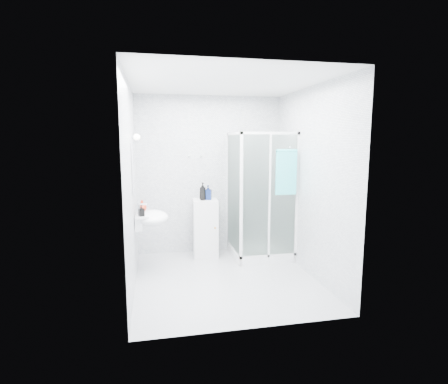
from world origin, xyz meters
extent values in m
cube|color=silver|center=(0.00, 0.00, 1.30)|extent=(2.40, 2.60, 2.60)
cube|color=#B2B4B7|center=(0.00, 0.00, 0.00)|extent=(2.40, 2.60, 0.01)
cube|color=white|center=(0.00, 0.00, 2.60)|extent=(2.40, 2.60, 0.01)
cube|color=white|center=(0.75, 0.85, 0.06)|extent=(0.90, 0.90, 0.12)
cube|color=silver|center=(0.32, 0.85, 1.98)|extent=(0.04, 0.90, 0.04)
cube|color=silver|center=(0.75, 0.42, 1.98)|extent=(0.90, 0.04, 0.04)
cube|color=silver|center=(0.32, 0.42, 1.00)|extent=(0.04, 0.04, 2.00)
cube|color=white|center=(0.31, 0.85, 1.04)|extent=(0.02, 0.82, 1.84)
cube|color=white|center=(0.75, 0.41, 1.04)|extent=(0.82, 0.02, 1.84)
cube|color=silver|center=(0.75, 0.42, 1.04)|extent=(0.03, 0.04, 1.84)
cylinder|color=silver|center=(0.75, 1.24, 1.35)|extent=(0.02, 0.02, 1.00)
cylinder|color=silver|center=(0.75, 1.21, 1.82)|extent=(0.09, 0.05, 0.09)
cylinder|color=silver|center=(0.80, 1.27, 1.05)|extent=(0.12, 0.04, 0.12)
cylinder|color=silver|center=(1.03, 0.38, 1.78)|extent=(0.03, 0.05, 0.03)
cube|color=white|center=(-1.14, 0.45, 0.75)|extent=(0.10, 0.40, 0.18)
ellipsoid|color=white|center=(-0.96, 0.45, 0.80)|extent=(0.46, 0.56, 0.20)
cube|color=white|center=(-1.08, 0.45, 0.85)|extent=(0.16, 0.50, 0.02)
cylinder|color=silver|center=(-1.14, 0.45, 0.93)|extent=(0.04, 0.04, 0.16)
cylinder|color=silver|center=(-1.09, 0.45, 0.99)|extent=(0.12, 0.02, 0.02)
cube|color=white|center=(-1.19, 0.45, 1.50)|extent=(0.02, 0.60, 0.70)
cylinder|color=silver|center=(-1.17, 0.29, 1.92)|extent=(0.05, 0.04, 0.04)
sphere|color=white|center=(-1.13, 0.29, 1.92)|extent=(0.08, 0.08, 0.08)
cylinder|color=silver|center=(-1.17, 0.61, 1.92)|extent=(0.05, 0.04, 0.04)
sphere|color=white|center=(-1.13, 0.61, 1.92)|extent=(0.08, 0.08, 0.08)
cylinder|color=silver|center=(-0.35, 1.27, 1.62)|extent=(0.02, 0.04, 0.02)
sphere|color=silver|center=(-0.35, 1.25, 1.62)|extent=(0.03, 0.03, 0.03)
cylinder|color=silver|center=(-0.15, 1.27, 1.62)|extent=(0.02, 0.04, 0.02)
sphere|color=silver|center=(-0.15, 1.25, 1.62)|extent=(0.03, 0.03, 0.03)
cube|color=silver|center=(-0.12, 1.01, 0.47)|extent=(0.41, 0.41, 0.94)
cube|color=silver|center=(-0.12, 0.82, 0.47)|extent=(0.35, 0.03, 0.80)
sphere|color=#C17A1B|center=(0.00, 0.80, 0.51)|extent=(0.03, 0.03, 0.03)
cube|color=#35C3C8|center=(0.98, 0.36, 1.40)|extent=(0.31, 0.04, 0.64)
cylinder|color=#35C3C8|center=(0.98, 0.36, 1.73)|extent=(0.31, 0.05, 0.05)
imported|color=black|center=(-0.17, 0.98, 1.08)|extent=(0.13, 0.13, 0.28)
imported|color=#0C1C4D|center=(-0.08, 1.00, 1.05)|extent=(0.13, 0.13, 0.23)
imported|color=#B02C14|center=(-1.10, 0.60, 0.95)|extent=(0.14, 0.14, 0.17)
imported|color=black|center=(-1.10, 0.29, 0.94)|extent=(0.09, 0.09, 0.15)
camera|label=1|loc=(-0.93, -4.45, 1.87)|focal=28.00mm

